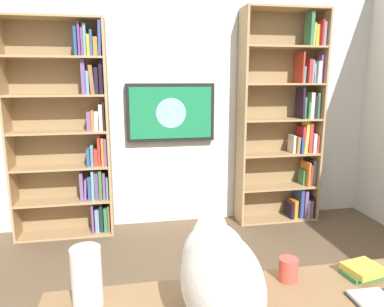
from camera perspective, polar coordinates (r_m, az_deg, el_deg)
The scene contains 8 objects.
wall_back at distance 3.80m, azimuth -3.05°, elevation 8.81°, with size 4.52×0.06×2.70m, color silver.
bookshelf_left at distance 4.01m, azimuth 15.10°, elevation 4.79°, with size 0.89×0.28×2.24m.
bookshelf_right at distance 3.67m, azimuth -18.46°, elevation 3.32°, with size 0.94×0.28×2.09m.
wall_mounted_tv at distance 3.72m, azimuth -3.41°, elevation 6.48°, with size 0.91×0.07×0.59m.
cat at distance 1.29m, azimuth 4.29°, elevation -18.36°, with size 0.28×0.57×0.35m.
paper_towel_roll at distance 1.44m, azimuth -16.38°, elevation -18.30°, with size 0.11×0.11×0.23m, color white.
coffee_mug at distance 1.62m, azimuth 15.02°, elevation -17.34°, with size 0.08×0.08×0.10m, color #D84C3F.
desk_book_stack at distance 1.76m, azimuth 25.45°, elevation -16.45°, with size 0.17×0.16×0.05m.
Camera 1 is at (0.49, 1.53, 1.54)m, focal length 33.60 mm.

